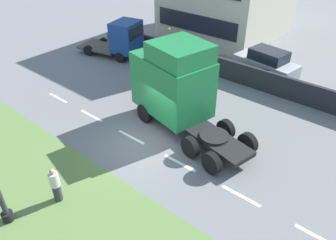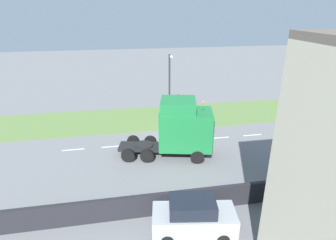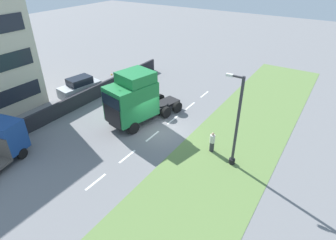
{
  "view_description": "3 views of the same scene",
  "coord_description": "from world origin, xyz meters",
  "px_view_note": "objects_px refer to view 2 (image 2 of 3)",
  "views": [
    {
      "loc": [
        -9.28,
        -9.27,
        10.1
      ],
      "look_at": [
        -0.11,
        -1.67,
        2.21
      ],
      "focal_mm": 35.0,
      "sensor_mm": 36.0,
      "label": 1
    },
    {
      "loc": [
        21.79,
        -4.65,
        11.02
      ],
      "look_at": [
        -0.03,
        -0.66,
        2.08
      ],
      "focal_mm": 30.0,
      "sensor_mm": 36.0,
      "label": 2
    },
    {
      "loc": [
        -11.39,
        16.36,
        12.68
      ],
      "look_at": [
        -1.46,
        0.82,
        1.95
      ],
      "focal_mm": 30.0,
      "sensor_mm": 36.0,
      "label": 3
    }
  ],
  "objects_px": {
    "lorry_cab": "(182,128)",
    "pedestrian": "(167,114)",
    "parked_car": "(194,217)",
    "lamp_post": "(170,89)",
    "flatbed_truck": "(324,157)"
  },
  "relations": [
    {
      "from": "pedestrian",
      "to": "flatbed_truck",
      "type": "bearing_deg",
      "value": 36.03
    },
    {
      "from": "lorry_cab",
      "to": "lamp_post",
      "type": "xyz_separation_m",
      "value": [
        -9.18,
        0.76,
        0.57
      ]
    },
    {
      "from": "lamp_post",
      "to": "pedestrian",
      "type": "relative_size",
      "value": 4.04
    },
    {
      "from": "parked_car",
      "to": "lamp_post",
      "type": "xyz_separation_m",
      "value": [
        -17.43,
        2.02,
        1.91
      ]
    },
    {
      "from": "lorry_cab",
      "to": "pedestrian",
      "type": "xyz_separation_m",
      "value": [
        -7.39,
        0.17,
        -1.55
      ]
    },
    {
      "from": "parked_car",
      "to": "pedestrian",
      "type": "distance_m",
      "value": 15.71
    },
    {
      "from": "flatbed_truck",
      "to": "lamp_post",
      "type": "bearing_deg",
      "value": 18.02
    },
    {
      "from": "parked_car",
      "to": "flatbed_truck",
      "type": "bearing_deg",
      "value": 118.26
    },
    {
      "from": "flatbed_truck",
      "to": "pedestrian",
      "type": "xyz_separation_m",
      "value": [
        -12.08,
        -8.78,
        -0.69
      ]
    },
    {
      "from": "lorry_cab",
      "to": "parked_car",
      "type": "relative_size",
      "value": 1.68
    },
    {
      "from": "parked_car",
      "to": "pedestrian",
      "type": "relative_size",
      "value": 2.77
    },
    {
      "from": "flatbed_truck",
      "to": "lamp_post",
      "type": "relative_size",
      "value": 0.82
    },
    {
      "from": "lamp_post",
      "to": "pedestrian",
      "type": "bearing_deg",
      "value": -18.18
    },
    {
      "from": "lamp_post",
      "to": "flatbed_truck",
      "type": "bearing_deg",
      "value": 30.59
    },
    {
      "from": "flatbed_truck",
      "to": "parked_car",
      "type": "distance_m",
      "value": 10.83
    }
  ]
}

